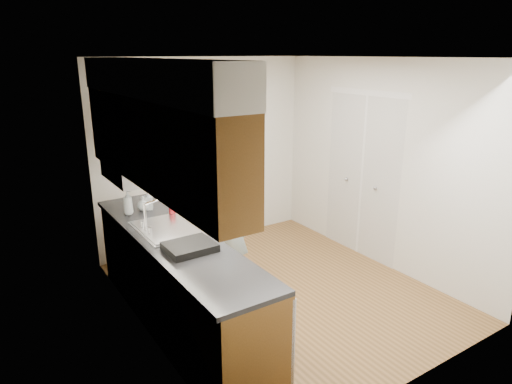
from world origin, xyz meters
The scene contains 15 objects.
floor centered at (0.00, 0.00, 0.00)m, with size 3.50×3.50×0.00m, color brown.
ceiling centered at (0.00, 0.00, 2.50)m, with size 3.50×3.50×0.00m, color white.
wall_left centered at (-1.50, 0.00, 1.25)m, with size 0.02×3.50×2.50m, color silver.
wall_right centered at (1.50, 0.00, 1.25)m, with size 0.02×3.50×2.50m, color silver.
wall_back centered at (0.00, 1.75, 1.25)m, with size 3.00×0.02×2.50m, color silver.
counter centered at (-1.20, 0.00, 0.49)m, with size 0.64×2.80×1.30m.
upper_cabinets centered at (-1.33, 0.05, 1.95)m, with size 0.47×2.80×1.21m.
closet_door centered at (1.49, 0.30, 1.02)m, with size 0.02×1.22×2.05m, color white.
floor_mat centered at (-0.50, 0.33, 0.01)m, with size 0.47×0.80×0.02m, color slate.
person centered at (-0.50, 0.33, 0.92)m, with size 0.64×0.43×1.81m, color #98B3BA.
soap_bottle_a centered at (-1.36, 0.81, 1.07)m, with size 0.10×0.10×0.26m, color silver.
soap_bottle_b centered at (-1.13, 0.85, 1.04)m, with size 0.09×0.10×0.21m, color silver.
soap_bottle_c centered at (-1.20, 0.84, 1.02)m, with size 0.12×0.12×0.16m, color silver.
soda_can centered at (-0.99, 0.54, 1.00)m, with size 0.07×0.07×0.13m, color maroon.
dish_rack centered at (-1.22, -0.36, 0.97)m, with size 0.40×0.34×0.06m, color black.
Camera 1 is at (-2.70, -3.64, 2.54)m, focal length 32.00 mm.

